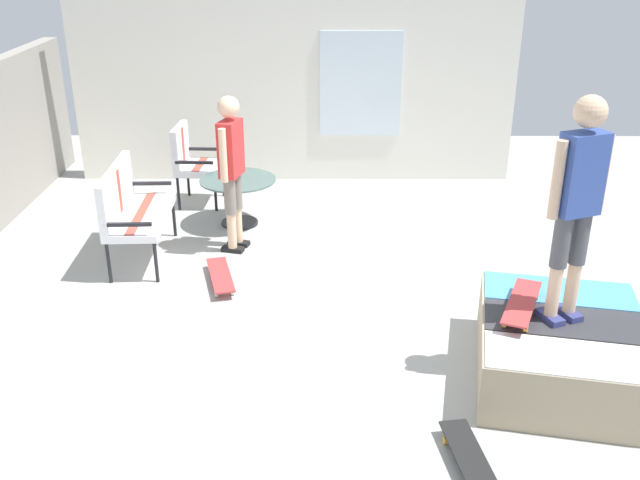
# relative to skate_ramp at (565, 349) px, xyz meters

# --- Properties ---
(ground_plane) EXTENTS (12.00, 12.00, 0.10)m
(ground_plane) POSITION_rel_skate_ramp_xyz_m (1.14, 1.81, -0.30)
(ground_plane) COLOR #A8A8A3
(house_facade) EXTENTS (0.23, 6.00, 2.58)m
(house_facade) POSITION_rel_skate_ramp_xyz_m (4.93, 2.29, 1.04)
(house_facade) COLOR white
(house_facade) RESTS_ON ground_plane
(skate_ramp) EXTENTS (1.88, 2.19, 0.51)m
(skate_ramp) POSITION_rel_skate_ramp_xyz_m (0.00, 0.00, 0.00)
(skate_ramp) COLOR tan
(skate_ramp) RESTS_ON ground_plane
(patio_bench) EXTENTS (1.27, 0.60, 1.02)m
(patio_bench) POSITION_rel_skate_ramp_xyz_m (2.21, 3.95, 0.36)
(patio_bench) COLOR black
(patio_bench) RESTS_ON ground_plane
(patio_chair_near_house) EXTENTS (0.65, 0.58, 1.02)m
(patio_chair_near_house) POSITION_rel_skate_ramp_xyz_m (3.89, 3.59, 0.36)
(patio_chair_near_house) COLOR black
(patio_chair_near_house) RESTS_ON ground_plane
(patio_table) EXTENTS (0.90, 0.90, 0.57)m
(patio_table) POSITION_rel_skate_ramp_xyz_m (3.18, 2.92, 0.15)
(patio_table) COLOR black
(patio_table) RESTS_ON ground_plane
(person_watching) EXTENTS (0.46, 0.31, 1.71)m
(person_watching) POSITION_rel_skate_ramp_xyz_m (2.46, 2.88, 0.75)
(person_watching) COLOR black
(person_watching) RESTS_ON ground_plane
(person_skater) EXTENTS (0.33, 0.45, 1.74)m
(person_skater) POSITION_rel_skate_ramp_xyz_m (0.05, 0.07, 1.28)
(person_skater) COLOR navy
(person_skater) RESTS_ON skate_ramp
(skateboard_by_bench) EXTENTS (0.82, 0.40, 0.10)m
(skateboard_by_bench) POSITION_rel_skate_ramp_xyz_m (1.61, 2.94, -0.17)
(skateboard_by_bench) COLOR #B23838
(skateboard_by_bench) RESTS_ON ground_plane
(skateboard_spare) EXTENTS (0.82, 0.31, 0.10)m
(skateboard_spare) POSITION_rel_skate_ramp_xyz_m (-1.08, 0.93, -0.17)
(skateboard_spare) COLOR black
(skateboard_spare) RESTS_ON ground_plane
(skateboard_on_ramp) EXTENTS (0.81, 0.50, 0.10)m
(skateboard_on_ramp) POSITION_rel_skate_ramp_xyz_m (0.14, 0.34, 0.34)
(skateboard_on_ramp) COLOR #B23838
(skateboard_on_ramp) RESTS_ON skate_ramp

